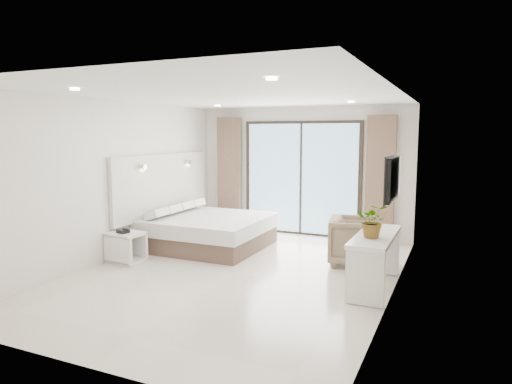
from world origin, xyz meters
TOP-DOWN VIEW (x-y plane):
  - ground at (0.00, 0.00)m, footprint 6.20×6.20m
  - room_shell at (-0.20, 0.89)m, footprint 4.62×6.22m
  - bed at (-1.26, 1.30)m, footprint 2.10×2.00m
  - nightstand at (-1.99, -0.17)m, footprint 0.59×0.50m
  - phone at (-1.99, -0.22)m, footprint 0.21×0.18m
  - console_desk at (2.04, 0.20)m, footprint 0.50×1.59m
  - plant at (2.04, -0.04)m, footprint 0.49×0.52m
  - armchair at (1.55, 1.30)m, footprint 0.92×0.96m

SIDE VIEW (x-z plane):
  - ground at x=0.00m, z-range 0.00..0.00m
  - nightstand at x=-1.99m, z-range 0.00..0.51m
  - bed at x=-1.26m, z-range -0.05..0.67m
  - armchair at x=1.55m, z-range 0.00..0.86m
  - phone at x=-1.99m, z-range 0.51..0.57m
  - console_desk at x=2.04m, z-range 0.18..0.95m
  - plant at x=2.04m, z-range 0.77..1.13m
  - room_shell at x=-0.20m, z-range 0.22..2.94m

